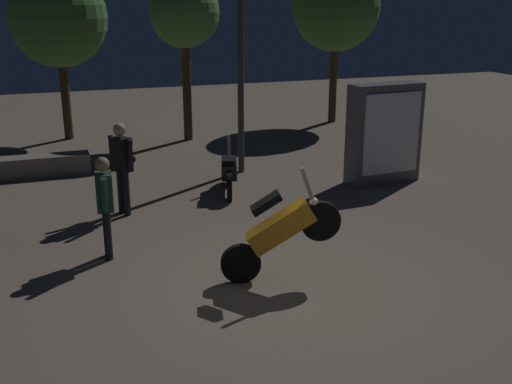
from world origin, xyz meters
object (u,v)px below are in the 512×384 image
at_px(motorcycle_orange_foreground, 280,231).
at_px(person_bystander_far, 105,199).
at_px(person_rider_beside, 122,161).
at_px(kiosk_billboard, 384,133).
at_px(streetlamp_near, 240,41).
at_px(motorcycle_black_parked_right, 229,171).

relative_size(motorcycle_orange_foreground, person_bystander_far, 1.04).
xyz_separation_m(person_rider_beside, kiosk_billboard, (5.52, 0.27, 0.04)).
distance_m(streetlamp_near, kiosk_billboard, 3.64).
bearing_deg(motorcycle_orange_foreground, person_rider_beside, 128.50).
distance_m(motorcycle_orange_foreground, person_bystander_far, 2.70).
bearing_deg(person_bystander_far, motorcycle_orange_foreground, -32.05).
bearing_deg(streetlamp_near, person_bystander_far, -131.08).
relative_size(person_rider_beside, kiosk_billboard, 0.81).
distance_m(motorcycle_black_parked_right, kiosk_billboard, 3.39).
xyz_separation_m(motorcycle_orange_foreground, motorcycle_black_parked_right, (0.56, 4.17, -0.31)).
relative_size(motorcycle_orange_foreground, person_rider_beside, 0.97).
relative_size(motorcycle_black_parked_right, streetlamp_near, 0.36).
relative_size(motorcycle_orange_foreground, motorcycle_black_parked_right, 1.01).
bearing_deg(motorcycle_black_parked_right, person_rider_beside, 123.23).
xyz_separation_m(person_rider_beside, person_bystander_far, (-0.51, -1.90, -0.08)).
bearing_deg(streetlamp_near, person_rider_beside, -145.12).
height_order(motorcycle_orange_foreground, person_rider_beside, person_rider_beside).
bearing_deg(person_bystander_far, kiosk_billboard, 24.68).
relative_size(motorcycle_orange_foreground, kiosk_billboard, 0.78).
bearing_deg(motorcycle_orange_foreground, streetlamp_near, 90.55).
bearing_deg(motorcycle_black_parked_right, person_bystander_far, 150.04).
relative_size(motorcycle_black_parked_right, kiosk_billboard, 0.77).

